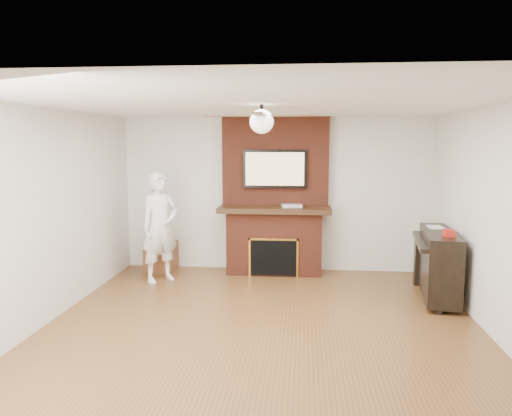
# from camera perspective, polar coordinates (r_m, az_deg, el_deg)

# --- Properties ---
(room_shell) EXTENTS (5.36, 5.86, 2.86)m
(room_shell) POSITION_cam_1_polar(r_m,az_deg,el_deg) (5.46, 0.63, -1.43)
(room_shell) COLOR brown
(room_shell) RESTS_ON ground
(fireplace) EXTENTS (1.78, 0.64, 2.50)m
(fireplace) POSITION_cam_1_polar(r_m,az_deg,el_deg) (8.01, 2.16, -0.39)
(fireplace) COLOR maroon
(fireplace) RESTS_ON ground
(tv) EXTENTS (1.00, 0.08, 0.60)m
(tv) POSITION_cam_1_polar(r_m,az_deg,el_deg) (7.90, 2.17, 4.49)
(tv) COLOR black
(tv) RESTS_ON fireplace
(ceiling_fan) EXTENTS (1.21, 1.21, 0.31)m
(ceiling_fan) POSITION_cam_1_polar(r_m,az_deg,el_deg) (5.40, 0.64, 9.98)
(ceiling_fan) COLOR black
(ceiling_fan) RESTS_ON room_shell
(person) EXTENTS (0.71, 0.72, 1.66)m
(person) POSITION_cam_1_polar(r_m,az_deg,el_deg) (7.64, -10.92, -2.17)
(person) COLOR white
(person) RESTS_ON ground
(side_table) EXTENTS (0.49, 0.49, 0.55)m
(side_table) POSITION_cam_1_polar(r_m,az_deg,el_deg) (8.40, -10.78, -5.29)
(side_table) COLOR brown
(side_table) RESTS_ON ground
(piano) EXTENTS (0.70, 1.46, 1.01)m
(piano) POSITION_cam_1_polar(r_m,az_deg,el_deg) (7.16, 20.14, -5.88)
(piano) COLOR black
(piano) RESTS_ON ground
(cable_box) EXTENTS (0.34, 0.24, 0.04)m
(cable_box) POSITION_cam_1_polar(r_m,az_deg,el_deg) (7.89, 4.09, 0.26)
(cable_box) COLOR silver
(cable_box) RESTS_ON fireplace
(candle_orange) EXTENTS (0.07, 0.07, 0.11)m
(candle_orange) POSITION_cam_1_polar(r_m,az_deg,el_deg) (7.96, 1.01, -7.35)
(candle_orange) COLOR orange
(candle_orange) RESTS_ON ground
(candle_green) EXTENTS (0.07, 0.07, 0.08)m
(candle_green) POSITION_cam_1_polar(r_m,az_deg,el_deg) (8.00, 2.45, -7.39)
(candle_green) COLOR #3E6F2C
(candle_green) RESTS_ON ground
(candle_cream) EXTENTS (0.09, 0.09, 0.10)m
(candle_cream) POSITION_cam_1_polar(r_m,az_deg,el_deg) (8.00, 3.45, -7.31)
(candle_cream) COLOR #C1A999
(candle_cream) RESTS_ON ground
(candle_blue) EXTENTS (0.06, 0.06, 0.09)m
(candle_blue) POSITION_cam_1_polar(r_m,az_deg,el_deg) (7.99, 4.01, -7.40)
(candle_blue) COLOR #3565A0
(candle_blue) RESTS_ON ground
(candle_blue_extra) EXTENTS (0.06, 0.06, 0.09)m
(candle_blue_extra) POSITION_cam_1_polar(r_m,az_deg,el_deg) (7.99, 2.90, -7.38)
(candle_blue_extra) COLOR purple
(candle_blue_extra) RESTS_ON ground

